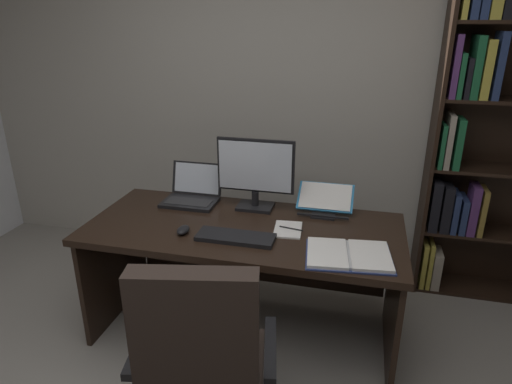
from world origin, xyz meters
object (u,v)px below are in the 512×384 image
at_px(notepad, 288,230).
at_px(pen, 291,228).
at_px(bookshelf, 492,132).
at_px(monitor, 255,174).
at_px(reading_stand_with_book, 325,200).
at_px(laptop, 192,194).
at_px(keyboard, 236,237).
at_px(computer_mouse, 183,230).
at_px(office_chair, 203,377).
at_px(open_binder, 349,255).
at_px(desk, 247,248).

xyz_separation_m(notepad, pen, (0.02, 0.00, 0.01)).
height_order(bookshelf, monitor, bookshelf).
bearing_deg(reading_stand_with_book, laptop, -177.13).
xyz_separation_m(keyboard, notepad, (0.25, 0.17, -0.01)).
height_order(computer_mouse, pen, computer_mouse).
height_order(monitor, computer_mouse, monitor).
height_order(office_chair, open_binder, office_chair).
relative_size(laptop, notepad, 1.61).
distance_m(laptop, keyboard, 0.61).
bearing_deg(keyboard, monitor, 90.00).
height_order(bookshelf, notepad, bookshelf).
distance_m(desk, monitor, 0.45).
bearing_deg(laptop, desk, -25.12).
distance_m(laptop, pen, 0.75).
xyz_separation_m(bookshelf, computer_mouse, (-1.71, -1.01, -0.41)).
distance_m(bookshelf, reading_stand_with_book, 1.17).
bearing_deg(computer_mouse, laptop, 105.21).
bearing_deg(open_binder, pen, 138.99).
relative_size(keyboard, computer_mouse, 4.04).
relative_size(laptop, reading_stand_with_book, 1.01).
bearing_deg(monitor, keyboard, -90.00).
distance_m(desk, notepad, 0.33).
xyz_separation_m(laptop, keyboard, (0.42, -0.44, -0.04)).
relative_size(desk, keyboard, 4.27).
height_order(notepad, pen, pen).
bearing_deg(office_chair, bookshelf, 39.58).
xyz_separation_m(laptop, open_binder, (1.02, -0.49, -0.04)).
bearing_deg(reading_stand_with_book, keyboard, -131.14).
bearing_deg(office_chair, desk, 81.76).
relative_size(desk, computer_mouse, 17.25).
distance_m(keyboard, notepad, 0.31).
height_order(laptop, notepad, laptop).
distance_m(bookshelf, monitor, 1.54).
bearing_deg(bookshelf, office_chair, -128.82).
bearing_deg(bookshelf, computer_mouse, -149.46).
bearing_deg(pen, open_binder, -34.55).
bearing_deg(laptop, bookshelf, 17.13).
xyz_separation_m(laptop, computer_mouse, (0.12, -0.44, -0.03)).
xyz_separation_m(office_chair, monitor, (-0.05, 1.12, 0.52)).
bearing_deg(pen, monitor, 135.46).
distance_m(bookshelf, office_chair, 2.29).
bearing_deg(open_binder, desk, 147.04).
distance_m(monitor, pen, 0.44).
relative_size(computer_mouse, pen, 0.74).
height_order(office_chair, reading_stand_with_book, office_chair).
bearing_deg(desk, office_chair, -86.64).
distance_m(reading_stand_with_book, open_binder, 0.57).
bearing_deg(reading_stand_with_book, monitor, -173.87).
height_order(desk, office_chair, office_chair).
relative_size(monitor, computer_mouse, 4.60).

